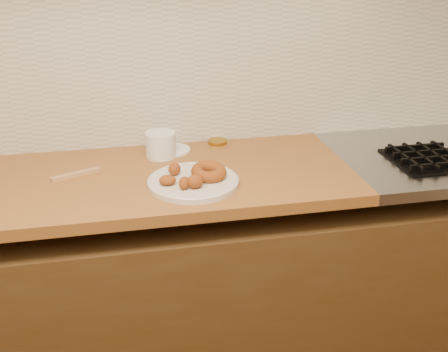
% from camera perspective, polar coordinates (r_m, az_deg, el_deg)
% --- Properties ---
extents(wall_back, '(4.00, 0.02, 2.70)m').
position_cam_1_polar(wall_back, '(2.02, -3.47, 16.02)').
color(wall_back, tan).
rests_on(wall_back, ground).
extents(base_cabinet, '(3.60, 0.60, 0.77)m').
position_cam_1_polar(base_cabinet, '(2.10, -1.56, -12.21)').
color(base_cabinet, '#4A351C').
rests_on(base_cabinet, floor).
extents(butcher_block, '(2.30, 0.62, 0.04)m').
position_cam_1_polar(butcher_block, '(1.87, -21.76, -1.46)').
color(butcher_block, '#925621').
rests_on(butcher_block, base_cabinet).
extents(backsplash, '(3.60, 0.02, 0.60)m').
position_cam_1_polar(backsplash, '(2.04, -3.31, 11.80)').
color(backsplash, beige).
rests_on(backsplash, wall_back).
extents(donut_plate, '(0.30, 0.30, 0.02)m').
position_cam_1_polar(donut_plate, '(1.73, -3.38, -0.65)').
color(donut_plate, beige).
rests_on(donut_plate, butcher_block).
extents(ring_donut, '(0.17, 0.17, 0.05)m').
position_cam_1_polar(ring_donut, '(1.73, -1.68, 0.47)').
color(ring_donut, '#93451A').
rests_on(ring_donut, donut_plate).
extents(fried_dough_chunks, '(0.14, 0.17, 0.05)m').
position_cam_1_polar(fried_dough_chunks, '(1.69, -4.70, -0.25)').
color(fried_dough_chunks, '#93451A').
rests_on(fried_dough_chunks, donut_plate).
extents(plastic_tub, '(0.13, 0.13, 0.09)m').
position_cam_1_polar(plastic_tub, '(1.96, -6.90, 3.42)').
color(plastic_tub, white).
rests_on(plastic_tub, butcher_block).
extents(tub_lid, '(0.18, 0.18, 0.01)m').
position_cam_1_polar(tub_lid, '(2.02, -5.71, 2.83)').
color(tub_lid, white).
rests_on(tub_lid, butcher_block).
extents(brass_jar_lid, '(0.09, 0.09, 0.01)m').
position_cam_1_polar(brass_jar_lid, '(2.09, -0.70, 3.75)').
color(brass_jar_lid, '#A77D20').
rests_on(brass_jar_lid, butcher_block).
extents(wooden_utensil, '(0.17, 0.08, 0.01)m').
position_cam_1_polar(wooden_utensil, '(1.86, -15.83, 0.18)').
color(wooden_utensil, '#AD8051').
rests_on(wooden_utensil, butcher_block).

